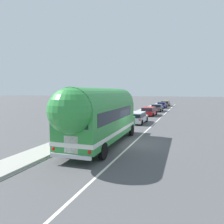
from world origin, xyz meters
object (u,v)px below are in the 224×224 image
(car_third, at_px, (157,107))
(car_fourth, at_px, (162,105))
(car_second, at_px, (149,111))
(car_lead, at_px, (137,117))
(painted_bus, at_px, (100,114))
(car_fifth, at_px, (165,103))

(car_third, height_order, car_fourth, same)
(car_second, bearing_deg, car_lead, -89.54)
(car_third, bearing_deg, painted_bus, -89.87)
(car_fourth, height_order, car_fifth, same)
(car_second, relative_size, car_third, 0.97)
(painted_bus, distance_m, car_second, 20.94)
(car_lead, bearing_deg, painted_bus, -89.37)
(car_second, height_order, car_fourth, same)
(car_lead, xyz_separation_m, car_third, (0.07, 16.85, -0.05))
(car_third, relative_size, car_fifth, 1.04)
(car_second, bearing_deg, car_fifth, 89.57)
(car_second, bearing_deg, car_fourth, 89.92)
(car_lead, relative_size, car_third, 0.99)
(painted_bus, bearing_deg, car_third, 90.13)
(car_fourth, distance_m, car_fifth, 6.82)
(painted_bus, height_order, car_fifth, painted_bus)
(car_second, height_order, car_third, same)
(car_third, bearing_deg, car_second, -90.99)
(car_fourth, bearing_deg, car_third, -89.27)
(car_fifth, bearing_deg, car_lead, -90.18)
(car_second, bearing_deg, painted_bus, -89.44)
(car_fifth, bearing_deg, car_second, -90.43)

